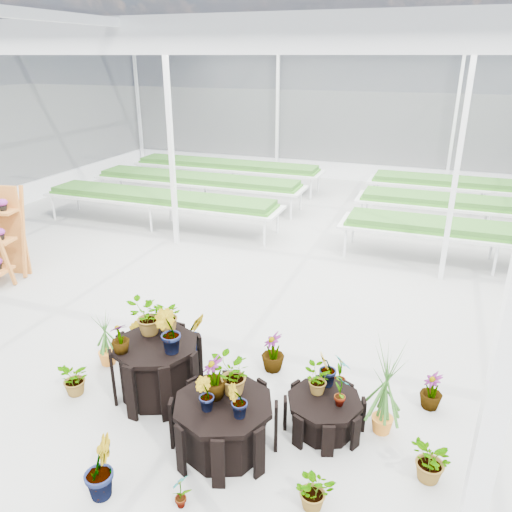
% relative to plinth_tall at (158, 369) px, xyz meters
% --- Properties ---
extents(ground_plane, '(24.00, 24.00, 0.00)m').
position_rel_plinth_tall_xyz_m(ground_plane, '(0.45, 1.19, -0.39)').
color(ground_plane, gray).
rests_on(ground_plane, ground).
extents(greenhouse_shell, '(18.00, 24.00, 4.50)m').
position_rel_plinth_tall_xyz_m(greenhouse_shell, '(0.45, 1.19, 1.86)').
color(greenhouse_shell, white).
rests_on(greenhouse_shell, ground).
extents(steel_frame, '(18.00, 24.00, 4.50)m').
position_rel_plinth_tall_xyz_m(steel_frame, '(0.45, 1.19, 1.86)').
color(steel_frame, silver).
rests_on(steel_frame, ground).
extents(nursery_benches, '(16.00, 7.00, 0.84)m').
position_rel_plinth_tall_xyz_m(nursery_benches, '(0.45, 8.39, 0.03)').
color(nursery_benches, silver).
rests_on(nursery_benches, ground).
extents(plinth_tall, '(1.23, 1.23, 0.78)m').
position_rel_plinth_tall_xyz_m(plinth_tall, '(0.00, 0.00, 0.00)').
color(plinth_tall, black).
rests_on(plinth_tall, ground).
extents(plinth_mid, '(1.48, 1.48, 0.62)m').
position_rel_plinth_tall_xyz_m(plinth_mid, '(1.20, -0.60, -0.08)').
color(plinth_mid, black).
rests_on(plinth_mid, ground).
extents(plinth_low, '(1.18, 1.18, 0.42)m').
position_rel_plinth_tall_xyz_m(plinth_low, '(2.20, 0.10, -0.18)').
color(plinth_low, black).
rests_on(plinth_low, ground).
extents(nursery_plants, '(5.03, 3.14, 1.34)m').
position_rel_plinth_tall_xyz_m(nursery_plants, '(1.05, 0.04, 0.17)').
color(nursery_plants, '#2C5A1F').
rests_on(nursery_plants, ground).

